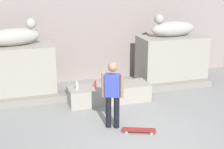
# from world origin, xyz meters

# --- Properties ---
(ground_plane) EXTENTS (40.00, 40.00, 0.00)m
(ground_plane) POSITION_xyz_m (0.00, 0.00, 0.00)
(ground_plane) COLOR gray
(pedestal_left) EXTENTS (2.26, 1.16, 1.63)m
(pedestal_left) POSITION_xyz_m (-2.59, 3.58, 0.81)
(pedestal_left) COLOR gray
(pedestal_left) RESTS_ON ground_plane
(pedestal_right) EXTENTS (2.26, 1.16, 1.63)m
(pedestal_right) POSITION_xyz_m (2.59, 3.58, 0.81)
(pedestal_right) COLOR gray
(pedestal_right) RESTS_ON ground_plane
(statue_reclining_left) EXTENTS (1.69, 0.92, 0.78)m
(statue_reclining_left) POSITION_xyz_m (-2.55, 3.59, 1.91)
(statue_reclining_left) COLOR #A1998F
(statue_reclining_left) RESTS_ON pedestal_left
(statue_reclining_right) EXTENTS (1.62, 0.63, 0.78)m
(statue_reclining_right) POSITION_xyz_m (2.55, 3.58, 1.91)
(statue_reclining_right) COLOR #A1998F
(statue_reclining_right) RESTS_ON pedestal_right
(ledge_block) EXTENTS (2.43, 0.81, 0.50)m
(ledge_block) POSITION_xyz_m (0.00, 2.46, 0.25)
(ledge_block) COLOR gray
(ledge_block) RESTS_ON ground_plane
(skater) EXTENTS (0.50, 0.33, 1.67)m
(skater) POSITION_xyz_m (-0.41, 0.77, 0.92)
(skater) COLOR black
(skater) RESTS_ON ground_plane
(skateboard) EXTENTS (0.82, 0.48, 0.08)m
(skateboard) POSITION_xyz_m (0.12, 0.31, 0.06)
(skateboard) COLOR maroon
(skateboard) RESTS_ON ground_plane
(bottle_red) EXTENTS (0.06, 0.06, 0.25)m
(bottle_red) POSITION_xyz_m (-0.43, 2.40, 0.60)
(bottle_red) COLOR red
(bottle_red) RESTS_ON ledge_block
(bottle_clear) EXTENTS (0.07, 0.07, 0.25)m
(bottle_clear) POSITION_xyz_m (-0.97, 2.38, 0.60)
(bottle_clear) COLOR silver
(bottle_clear) RESTS_ON ledge_block
(stair_step) EXTENTS (7.44, 0.50, 0.21)m
(stair_step) POSITION_xyz_m (0.00, 2.98, 0.10)
(stair_step) COLOR gray
(stair_step) RESTS_ON ground_plane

